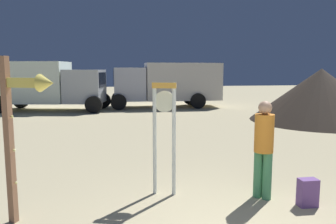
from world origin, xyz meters
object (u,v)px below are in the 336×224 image
Objects in this scene: person_near_clock at (264,145)px; dome_tent at (320,95)px; standing_clock at (164,127)px; arrow_sign at (22,117)px; backpack at (307,193)px; box_truck_far at (169,83)px; box_truck_near at (39,84)px.

person_near_clock is 10.17m from dome_tent.
arrow_sign is (-2.18, -0.89, 0.35)m from standing_clock.
standing_clock is 2.68m from backpack.
dome_tent is (5.72, 8.41, 0.93)m from backpack.
dome_tent reaches higher than standing_clock.
arrow_sign is 0.38× the size of box_truck_far.
dome_tent is at bearing 55.76° from backpack.
arrow_sign is 3.96m from person_near_clock.
box_truck_near is at bearing 116.28° from person_near_clock.
box_truck_far is (-0.05, 14.81, 1.26)m from backpack.
arrow_sign is at bearing -173.76° from person_near_clock.
arrow_sign is at bearing -140.59° from dome_tent.
standing_clock is 4.33× the size of backpack.
box_truck_far is at bearing 87.80° from person_near_clock.
arrow_sign is 1.42× the size of person_near_clock.
dome_tent is at bearing 39.41° from arrow_sign.
dome_tent reaches higher than person_near_clock.
arrow_sign is 0.41× the size of dome_tent.
arrow_sign is 0.34× the size of box_truck_near.
arrow_sign reaches higher than standing_clock.
arrow_sign reaches higher than dome_tent.
dome_tent is at bearing 43.05° from standing_clock.
arrow_sign is 13.22m from dome_tent.
box_truck_near is (-7.42, 14.25, 1.26)m from backpack.
dome_tent is at bearing -47.96° from box_truck_far.
box_truck_far is 1.09× the size of dome_tent.
standing_clock is 1.79m from person_near_clock.
box_truck_far is at bearing 4.39° from box_truck_near.
arrow_sign reaches higher than person_near_clock.
person_near_clock is 1.06m from backpack.
box_truck_far is (4.43, 14.79, -0.12)m from arrow_sign.
standing_clock is 0.29× the size of box_truck_near.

